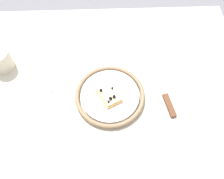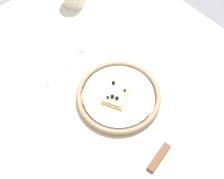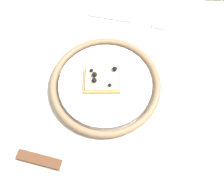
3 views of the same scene
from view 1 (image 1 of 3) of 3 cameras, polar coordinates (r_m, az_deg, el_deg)
name	(u,v)px [view 1 (image 1 of 3)]	position (r m, az deg, el deg)	size (l,w,h in m)	color
ground_plane	(107,146)	(1.52, -1.27, -13.55)	(6.00, 6.00, 0.00)	slate
dining_table	(104,103)	(0.94, -2.01, -3.22)	(1.08, 0.86, 0.71)	#BCB29E
plate	(110,96)	(0.84, -0.50, -1.48)	(0.25, 0.25, 0.02)	white
pizza_slice_near	(110,96)	(0.82, -0.56, -1.50)	(0.09, 0.10, 0.03)	tan
knife	(166,97)	(0.86, 12.96, -1.90)	(0.07, 0.24, 0.01)	silver
fork	(55,107)	(0.85, -13.78, -4.19)	(0.07, 0.20, 0.00)	#BBBBBB
cup	(1,60)	(0.98, -25.39, 6.49)	(0.08, 0.08, 0.08)	beige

